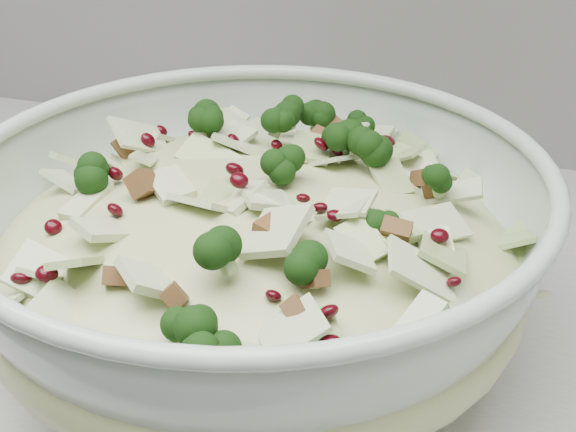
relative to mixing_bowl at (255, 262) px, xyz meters
name	(u,v)px	position (x,y,z in m)	size (l,w,h in m)	color
mixing_bowl	(255,262)	(0.00, 0.00, 0.00)	(0.44, 0.44, 0.15)	#ACBDB0
salad	(254,229)	(0.00, 0.00, 0.02)	(0.43, 0.43, 0.15)	#BEC285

